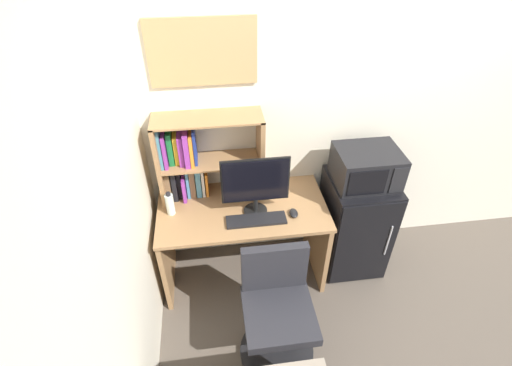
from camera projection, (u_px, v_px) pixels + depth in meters
The scene contains 12 objects.
wall_back at pixel (403, 110), 2.92m from camera, with size 6.40×0.04×2.60m, color silver.
wall_left at pixel (90, 335), 1.44m from camera, with size 0.04×4.40×2.60m, color silver.
desk at pixel (243, 229), 2.98m from camera, with size 1.28×0.66×0.76m.
hutch_bookshelf at pixel (194, 159), 2.78m from camera, with size 0.77×0.26×0.67m.
monitor at pixel (255, 183), 2.65m from camera, with size 0.49×0.18×0.47m.
keyboard at pixel (256, 220), 2.72m from camera, with size 0.44×0.13×0.02m, color black.
computer_mouse at pixel (294, 213), 2.77m from camera, with size 0.06×0.10×0.03m, color black.
water_bottle at pixel (170, 204), 2.74m from camera, with size 0.06×0.06×0.19m.
mini_fridge at pixel (354, 223), 3.16m from camera, with size 0.50×0.54×0.89m.
microwave at pixel (367, 167), 2.80m from camera, with size 0.47×0.38×0.27m.
desk_chair at pixel (277, 314), 2.54m from camera, with size 0.53×0.53×0.88m.
wall_corkboard at pixel (203, 52), 2.41m from camera, with size 0.71×0.02×0.44m, color tan.
Camera 1 is at (-1.09, -2.46, 2.65)m, focal length 26.38 mm.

